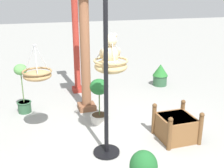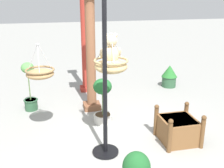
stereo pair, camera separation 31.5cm
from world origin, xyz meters
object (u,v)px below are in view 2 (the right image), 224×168
Objects in this scene: display_pole_central at (105,109)px; potted_plant_flowering_red at (30,89)px; hanging_basket_with_teddy at (111,65)px; greenhouse_pillar_right at (91,55)px; greenhouse_pillar_left at (84,41)px; teddy_bear at (111,51)px; potted_plant_tall_leafy at (103,99)px; hanging_basket_left_high at (40,73)px; potted_plant_conical_shrub at (169,76)px; wooden_planter_box at (178,129)px.

display_pole_central is 2.30× the size of potted_plant_flowering_red.
greenhouse_pillar_right is at bearing 93.48° from hanging_basket_with_teddy.
potted_plant_flowering_red is at bearing -144.08° from greenhouse_pillar_left.
teddy_bear is 0.54× the size of potted_plant_tall_leafy.
greenhouse_pillar_left is at bearing 89.43° from greenhouse_pillar_right.
hanging_basket_with_teddy is 1.31m from hanging_basket_left_high.
hanging_basket_left_high is at bearing -148.26° from potted_plant_conical_shrub.
potted_plant_flowering_red is (-1.38, -1.00, -0.85)m from greenhouse_pillar_left.
hanging_basket_with_teddy is 3.69m from potted_plant_conical_shrub.
display_pole_central is at bearing -91.17° from greenhouse_pillar_left.
potted_plant_flowering_red is (-1.32, 2.11, -0.30)m from display_pole_central.
hanging_basket_with_teddy is 0.68× the size of potted_plant_tall_leafy.
potted_plant_tall_leafy reaches higher than potted_plant_conical_shrub.
hanging_basket_left_high is at bearing -75.99° from potted_plant_flowering_red.
potted_plant_tall_leafy is 2.88m from potted_plant_conical_shrub.
teddy_bear is 3.75m from potted_plant_conical_shrub.
greenhouse_pillar_right is at bearing -9.52° from potted_plant_flowering_red.
hanging_basket_with_teddy is at bearing -90.00° from teddy_bear.
potted_plant_flowering_red is at bearing 128.65° from teddy_bear.
display_pole_central is 5.02× the size of teddy_bear.
teddy_bear is at bearing -130.29° from potted_plant_conical_shrub.
wooden_planter_box is 3.34m from potted_plant_flowering_red.
greenhouse_pillar_left reaches higher than potted_plant_tall_leafy.
greenhouse_pillar_left is 4.53× the size of potted_plant_conical_shrub.
display_pole_central is 0.92m from teddy_bear.
teddy_bear is (0.15, 0.27, 0.87)m from display_pole_central.
hanging_basket_left_high is 4.11m from potted_plant_conical_shrub.
potted_plant_flowering_red reaches higher than potted_plant_conical_shrub.
greenhouse_pillar_right reaches higher than hanging_basket_left_high.
greenhouse_pillar_left reaches higher than display_pole_central.
teddy_bear is at bearing -25.89° from hanging_basket_left_high.
potted_plant_flowering_red is at bearing 146.91° from potted_plant_tall_leafy.
teddy_bear reaches higher than potted_plant_flowering_red.
greenhouse_pillar_left is 4.01× the size of wooden_planter_box.
potted_plant_conical_shrub is at bearing 24.23° from greenhouse_pillar_right.
teddy_bear reaches higher than potted_plant_conical_shrub.
display_pole_central is 3.15m from greenhouse_pillar_left.
display_pole_central is 4.12× the size of potted_plant_conical_shrub.
wooden_planter_box is at bearing -41.34° from potted_plant_tall_leafy.
greenhouse_pillar_left is 2.57m from potted_plant_conical_shrub.
teddy_bear is at bearing 90.00° from hanging_basket_with_teddy.
hanging_basket_left_high is 0.24× the size of greenhouse_pillar_right.
hanging_basket_left_high reaches higher than wooden_planter_box.
greenhouse_pillar_right is at bearing -90.57° from greenhouse_pillar_left.
wooden_planter_box is at bearing -110.52° from potted_plant_conical_shrub.
potted_plant_flowering_red is at bearing 104.01° from hanging_basket_left_high.
hanging_basket_left_high reaches higher than potted_plant_tall_leafy.
hanging_basket_with_teddy is at bearing -26.85° from hanging_basket_left_high.
wooden_planter_box is 0.63× the size of potted_plant_flowering_red.
greenhouse_pillar_right is (0.05, 1.88, 0.45)m from display_pole_central.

